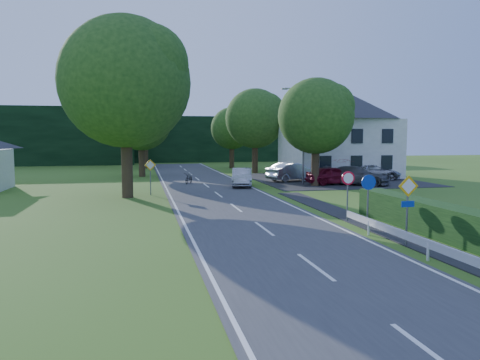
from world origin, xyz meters
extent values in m
plane|color=#3C611B|center=(0.00, 0.00, 0.00)|extent=(160.00, 160.00, 0.00)
cube|color=#3C3B3E|center=(0.00, 20.00, 0.02)|extent=(7.00, 80.00, 0.04)
cube|color=black|center=(12.00, 33.00, 0.02)|extent=(14.00, 16.00, 0.04)
cube|color=white|center=(-3.25, 20.00, 0.04)|extent=(0.12, 80.00, 0.01)
cube|color=white|center=(3.25, 20.00, 0.04)|extent=(0.12, 80.00, 0.01)
cube|color=black|center=(8.00, 66.00, 3.50)|extent=(30.00, 5.00, 7.00)
cube|color=silver|center=(14.00, 36.00, 2.80)|extent=(10.00, 8.00, 5.60)
pyramid|color=#28282E|center=(14.00, 36.00, 7.10)|extent=(10.60, 8.40, 3.00)
cylinder|color=slate|center=(8.20, 30.00, 4.00)|extent=(0.16, 0.16, 8.00)
cylinder|color=slate|center=(7.40, 30.00, 7.90)|extent=(1.70, 0.10, 0.10)
cube|color=slate|center=(6.50, 30.00, 7.85)|extent=(0.50, 0.18, 0.12)
cylinder|color=slate|center=(4.30, 8.00, 1.20)|extent=(0.07, 0.07, 2.40)
cube|color=#FFB50D|center=(4.30, 7.97, 2.20)|extent=(0.78, 0.04, 0.78)
cube|color=white|center=(4.30, 7.97, 2.20)|extent=(0.57, 0.05, 0.57)
cube|color=#0B34AA|center=(4.30, 7.97, 1.55)|extent=(0.50, 0.04, 0.22)
cylinder|color=slate|center=(4.30, 11.00, 1.10)|extent=(0.07, 0.07, 2.20)
cylinder|color=#0B34AA|center=(4.30, 10.97, 2.05)|extent=(0.64, 0.04, 0.64)
cylinder|color=slate|center=(4.30, 13.00, 1.10)|extent=(0.07, 0.07, 2.20)
cylinder|color=red|center=(4.30, 12.97, 2.05)|extent=(0.64, 0.04, 0.64)
cylinder|color=white|center=(4.30, 12.95, 2.05)|extent=(0.48, 0.04, 0.48)
cylinder|color=slate|center=(-4.50, 25.00, 1.10)|extent=(0.07, 0.07, 2.20)
cube|color=#FFB50D|center=(-4.50, 24.97, 2.05)|extent=(0.78, 0.04, 0.78)
cube|color=white|center=(-4.50, 24.97, 2.05)|extent=(0.57, 0.05, 0.57)
imported|color=#B1B0B5|center=(2.70, 28.85, 0.75)|extent=(2.41, 4.55, 1.43)
imported|color=black|center=(-1.20, 31.73, 0.49)|extent=(1.21, 1.82, 0.90)
imported|color=maroon|center=(10.26, 28.54, 0.79)|extent=(4.43, 1.83, 1.50)
imported|color=#BBBBC0|center=(8.07, 32.23, 0.85)|extent=(5.24, 3.42, 1.63)
imported|color=#48474C|center=(12.06, 28.00, 0.80)|extent=(5.51, 4.67, 1.51)
imported|color=#9E9EA4|center=(15.77, 32.09, 0.71)|extent=(5.25, 3.32, 1.35)
imported|color=#A80D0D|center=(12.51, 32.03, 1.05)|extent=(2.32, 2.36, 2.03)
camera|label=1|loc=(-5.14, -7.14, 4.00)|focal=35.00mm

